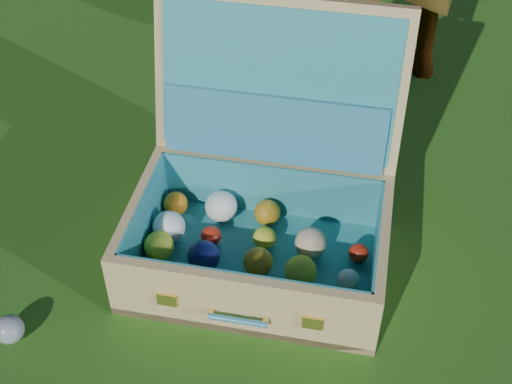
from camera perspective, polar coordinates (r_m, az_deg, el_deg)
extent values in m
plane|color=#215114|center=(1.72, 3.20, -10.07)|extent=(60.00, 60.00, 0.00)
sphere|color=teal|center=(1.75, -19.14, -10.34)|extent=(0.07, 0.07, 0.07)
cube|color=#DAB875|center=(1.81, 0.08, -5.90)|extent=(0.70, 0.55, 0.02)
cube|color=#DAB875|center=(1.63, -1.28, -9.07)|extent=(0.61, 0.16, 0.19)
cube|color=#DAB875|center=(1.89, 1.24, 0.15)|extent=(0.61, 0.16, 0.19)
cube|color=#DAB875|center=(1.82, -9.30, -2.71)|extent=(0.11, 0.37, 0.19)
cube|color=#DAB875|center=(1.74, 9.93, -5.46)|extent=(0.11, 0.37, 0.19)
cube|color=teal|center=(1.80, 0.08, -5.59)|extent=(0.65, 0.49, 0.01)
cube|color=teal|center=(1.63, -1.18, -8.42)|extent=(0.57, 0.14, 0.16)
cube|color=teal|center=(1.87, 1.17, 0.12)|extent=(0.57, 0.14, 0.16)
cube|color=teal|center=(1.80, -8.90, -2.52)|extent=(0.09, 0.36, 0.16)
cube|color=teal|center=(1.73, 9.49, -5.14)|extent=(0.09, 0.36, 0.16)
cube|color=#DAB875|center=(1.77, 1.87, 8.88)|extent=(0.64, 0.28, 0.41)
cube|color=teal|center=(1.75, 1.75, 8.66)|extent=(0.59, 0.23, 0.36)
cube|color=teal|center=(1.79, 1.46, 5.04)|extent=(0.56, 0.19, 0.17)
cube|color=#F2C659|center=(1.65, -7.14, -8.53)|extent=(0.05, 0.02, 0.04)
cube|color=#F2C659|center=(1.60, 4.54, -10.39)|extent=(0.05, 0.02, 0.04)
cylinder|color=teal|center=(1.62, -1.50, -10.23)|extent=(0.14, 0.04, 0.01)
cube|color=#F2C659|center=(1.63, -3.61, -9.65)|extent=(0.02, 0.02, 0.01)
cube|color=#F2C659|center=(1.62, 0.76, -10.35)|extent=(0.02, 0.02, 0.01)
sphere|color=yellow|center=(1.74, -8.74, -6.51)|extent=(0.07, 0.07, 0.07)
sphere|color=yellow|center=(1.71, -4.98, -7.26)|extent=(0.07, 0.07, 0.07)
sphere|color=orange|center=(1.70, -1.02, -7.82)|extent=(0.06, 0.06, 0.06)
sphere|color=#101750|center=(1.68, 2.89, -8.47)|extent=(0.07, 0.07, 0.07)
sphere|color=yellow|center=(1.68, 7.56, -8.91)|extent=(0.07, 0.07, 0.07)
sphere|color=yellow|center=(1.80, -7.76, -4.30)|extent=(0.08, 0.08, 0.08)
sphere|color=#101750|center=(1.76, -4.21, -5.17)|extent=(0.08, 0.08, 0.08)
sphere|color=#BB8218|center=(1.75, 0.16, -5.62)|extent=(0.07, 0.07, 0.07)
sphere|color=yellow|center=(1.73, 3.59, -6.33)|extent=(0.08, 0.08, 0.08)
sphere|color=silver|center=(1.74, 7.40, -6.99)|extent=(0.05, 0.05, 0.05)
sphere|color=silver|center=(1.84, -6.98, -2.78)|extent=(0.08, 0.08, 0.08)
sphere|color=red|center=(1.83, -3.62, -3.53)|extent=(0.05, 0.05, 0.05)
sphere|color=yellow|center=(1.81, 0.69, -3.69)|extent=(0.06, 0.06, 0.06)
sphere|color=beige|center=(1.79, 4.41, -4.08)|extent=(0.08, 0.08, 0.08)
sphere|color=red|center=(1.80, 8.21, -4.85)|extent=(0.05, 0.05, 0.05)
sphere|color=orange|center=(1.91, -6.44, -0.93)|extent=(0.07, 0.07, 0.07)
sphere|color=silver|center=(1.88, -2.81, -1.15)|extent=(0.09, 0.09, 0.09)
sphere|color=#BB8218|center=(1.87, 0.91, -1.65)|extent=(0.07, 0.07, 0.07)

